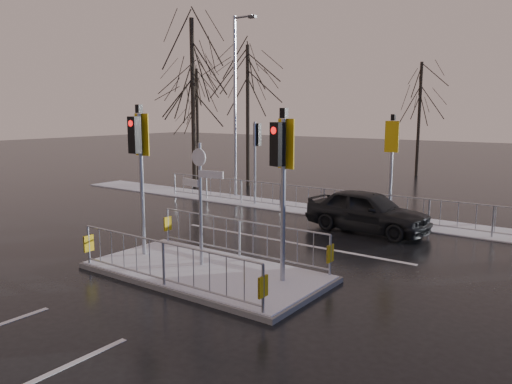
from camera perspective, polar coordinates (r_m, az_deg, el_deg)
The scene contains 11 objects.
ground at distance 12.52m, azimuth -5.81°, elevation -9.36°, with size 120.00×120.00×0.00m, color black.
snow_verge at distance 19.56m, azimuth 11.14°, elevation -2.62°, with size 30.00×2.00×0.04m, color white.
lane_markings at distance 12.28m, azimuth -6.85°, elevation -9.73°, with size 8.00×11.38×0.01m.
traffic_island at distance 12.41m, azimuth -5.85°, elevation -7.63°, with size 6.00×3.04×4.15m.
far_kerb_fixtures at distance 18.81m, azimuth 11.40°, elevation -0.00°, with size 18.00×0.65×3.83m.
car_far_lane at distance 16.96m, azimuth 12.61°, elevation -2.12°, with size 1.67×4.14×1.41m, color black.
tree_near_a at distance 27.15m, azimuth -7.28°, elevation 13.68°, with size 4.75×4.75×8.97m.
tree_near_b at distance 26.65m, azimuth -0.96°, elevation 11.76°, with size 4.00×4.00×7.55m.
tree_near_c at distance 30.27m, azimuth -6.75°, elevation 10.18°, with size 3.50×3.50×6.61m.
tree_far_a at distance 32.41m, azimuth 18.25°, elevation 10.29°, with size 3.75×3.75×7.08m.
street_lamp_left at distance 23.29m, azimuth -2.29°, elevation 10.50°, with size 1.25×0.18×8.20m.
Camera 1 is at (7.91, -8.84, 3.99)m, focal length 35.00 mm.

